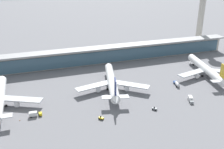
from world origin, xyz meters
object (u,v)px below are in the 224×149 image
service_truck_on_taxiway_grey (155,109)px  safety_cone_delta (20,120)px  service_truck_near_nose_blue (177,84)px  service_truck_by_tail_yellow (35,114)px  service_truck_at_far_stand_yellow (101,118)px  control_tower (202,11)px  airliner_centre_stand (112,82)px  service_truck_mid_apron_grey (191,99)px  airliner_right_stand (206,69)px

service_truck_on_taxiway_grey → safety_cone_delta: bearing=169.8°
service_truck_on_taxiway_grey → safety_cone_delta: (-78.44, 14.14, -0.56)m
service_truck_near_nose_blue → service_truck_on_taxiway_grey: 41.37m
service_truck_by_tail_yellow → service_truck_on_taxiway_grey: (70.00, -15.96, -0.82)m
service_truck_at_far_stand_yellow → control_tower: (145.65, 111.26, 37.28)m
service_truck_by_tail_yellow → service_truck_at_far_stand_yellow: service_truck_by_tail_yellow is taller
airliner_centre_stand → service_truck_near_nose_blue: (47.20, -10.00, -4.02)m
service_truck_by_tail_yellow → control_tower: (181.60, 95.78, 36.46)m
service_truck_near_nose_blue → service_truck_by_tail_yellow: service_truck_by_tail_yellow is taller
service_truck_on_taxiway_grey → service_truck_at_far_stand_yellow: 34.06m
service_truck_near_nose_blue → service_truck_mid_apron_grey: bearing=-100.8°
service_truck_mid_apron_grey → service_truck_at_far_stand_yellow: service_truck_mid_apron_grey is taller
service_truck_near_nose_blue → service_truck_at_far_stand_yellow: size_ratio=2.71×
airliner_centre_stand → safety_cone_delta: (-63.12, -22.22, -5.41)m
service_truck_near_nose_blue → service_truck_at_far_stand_yellow: (-65.94, -25.88, -0.83)m
control_tower → service_truck_at_far_stand_yellow: bearing=-142.6°
airliner_centre_stand → service_truck_by_tail_yellow: (-54.69, -20.40, -4.03)m
service_truck_mid_apron_grey → service_truck_at_far_stand_yellow: size_ratio=2.32×
airliner_right_stand → service_truck_at_far_stand_yellow: airliner_right_stand is taller
service_truck_mid_apron_grey → control_tower: bearing=52.4°
service_truck_on_taxiway_grey → control_tower: (111.60, 111.74, 37.28)m
service_truck_near_nose_blue → service_truck_on_taxiway_grey: bearing=-140.4°
safety_cone_delta → airliner_centre_stand: bearing=19.4°
service_truck_near_nose_blue → service_truck_by_tail_yellow: bearing=-174.2°
airliner_right_stand → service_truck_near_nose_blue: bearing=-164.7°
service_truck_mid_apron_grey → control_tower: size_ratio=0.11×
control_tower → safety_cone_delta: size_ratio=99.87×
airliner_right_stand → service_truck_mid_apron_grey: airliner_right_stand is taller
service_truck_near_nose_blue → service_truck_by_tail_yellow: (-101.88, -10.40, -0.02)m
service_truck_mid_apron_grey → safety_cone_delta: size_ratio=10.90×
service_truck_by_tail_yellow → control_tower: control_tower is taller
service_truck_by_tail_yellow → safety_cone_delta: service_truck_by_tail_yellow is taller
service_truck_near_nose_blue → safety_cone_delta: bearing=-173.7°
safety_cone_delta → airliner_right_stand: bearing=8.4°
control_tower → service_truck_mid_apron_grey: bearing=-127.6°
control_tower → service_truck_on_taxiway_grey: bearing=-135.0°
service_truck_on_taxiway_grey → service_truck_by_tail_yellow: bearing=167.2°
service_truck_near_nose_blue → service_truck_on_taxiway_grey: size_ratio=2.71×
service_truck_mid_apron_grey → service_truck_on_taxiway_grey: 27.43m
airliner_centre_stand → safety_cone_delta: 67.14m
airliner_right_stand → control_tower: bearing=58.2°
service_truck_mid_apron_grey → safety_cone_delta: 106.43m
service_truck_near_nose_blue → safety_cone_delta: 111.00m
airliner_centre_stand → control_tower: size_ratio=0.96×
airliner_right_stand → safety_cone_delta: bearing=-171.6°
airliner_centre_stand → safety_cone_delta: airliner_centre_stand is taller
airliner_centre_stand → service_truck_by_tail_yellow: 58.51m
airliner_centre_stand → airliner_right_stand: size_ratio=1.00×
airliner_centre_stand → service_truck_mid_apron_grey: size_ratio=8.84×
service_truck_on_taxiway_grey → service_truck_at_far_stand_yellow: bearing=179.2°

